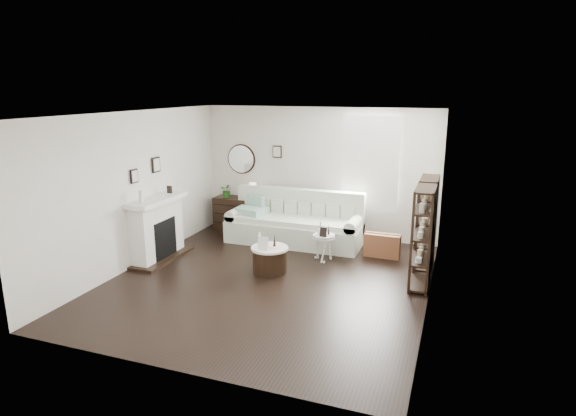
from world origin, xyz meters
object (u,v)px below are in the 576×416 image
at_px(sofa, 295,226).
at_px(pedestal_table, 324,237).
at_px(dresser, 240,214).
at_px(drum_table, 270,259).

relative_size(sofa, pedestal_table, 5.53).
height_order(dresser, pedestal_table, dresser).
relative_size(dresser, drum_table, 1.74).
xyz_separation_m(dresser, drum_table, (1.55, -2.08, -0.14)).
xyz_separation_m(sofa, drum_table, (0.12, -1.70, -0.13)).
relative_size(drum_table, pedestal_table, 1.30).
height_order(dresser, drum_table, dresser).
height_order(sofa, dresser, sofa).
bearing_deg(sofa, drum_table, -85.83).
height_order(drum_table, pedestal_table, pedestal_table).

